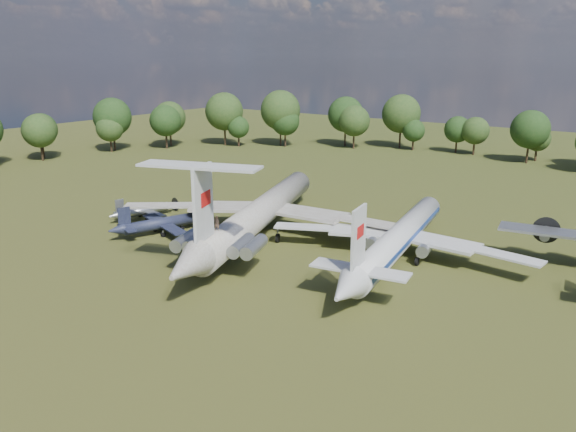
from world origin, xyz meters
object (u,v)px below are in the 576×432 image
Objects in this scene: tu104_jet at (399,243)px; small_prop_west at (161,226)px; small_prop_northwest at (145,212)px; person_on_il62 at (217,223)px; il62_airliner at (261,218)px.

tu104_jet is 2.76× the size of small_prop_west.
small_prop_northwest is 7.26× the size of person_on_il62.
tu104_jet is at bearing -162.26° from person_on_il62.
il62_airliner reaches higher than small_prop_west.
small_prop_west reaches higher than small_prop_northwest.
il62_airliner is 31.21× the size of person_on_il62.
tu104_jet is (20.35, 2.51, -0.46)m from il62_airliner.
il62_airliner is 14.78m from small_prop_west.
small_prop_west is 9.40m from small_prop_northwest.
il62_airliner reaches higher than tu104_jet.
person_on_il62 is at bearing -11.45° from small_prop_northwest.
person_on_il62 is (-15.40, -17.04, 4.10)m from tu104_jet.
tu104_jet is 34.43m from small_prop_west.
il62_airliner is 4.30× the size of small_prop_northwest.
person_on_il62 reaches higher than tu104_jet.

